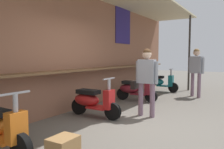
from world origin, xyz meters
TOP-DOWN VIEW (x-y plane):
  - ground_plane at (0.00, 0.00)m, footprint 37.83×37.83m
  - market_stall_facade at (-0.00, 1.89)m, footprint 13.51×2.12m
  - scooter_red at (0.02, 1.08)m, footprint 0.46×1.40m
  - scooter_maroon at (2.32, 1.08)m, footprint 0.48×1.40m
  - scooter_teal at (4.70, 1.08)m, footprint 0.46×1.40m
  - shopper_with_handbag at (0.74, -0.00)m, footprint 0.27×0.65m
  - shopper_passing at (4.15, -0.47)m, footprint 0.34×0.57m

SIDE VIEW (x-z plane):
  - ground_plane at x=0.00m, z-range 0.00..0.00m
  - scooter_red at x=0.02m, z-range -0.10..0.87m
  - scooter_maroon at x=2.32m, z-range -0.10..0.87m
  - scooter_teal at x=4.70m, z-range -0.10..0.87m
  - shopper_with_handbag at x=0.74m, z-range 0.17..1.82m
  - shopper_passing at x=4.15m, z-range 0.21..1.95m
  - market_stall_facade at x=0.00m, z-range 0.17..3.48m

